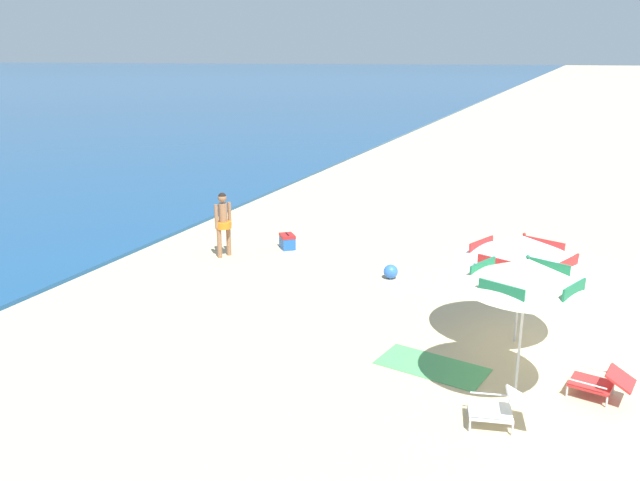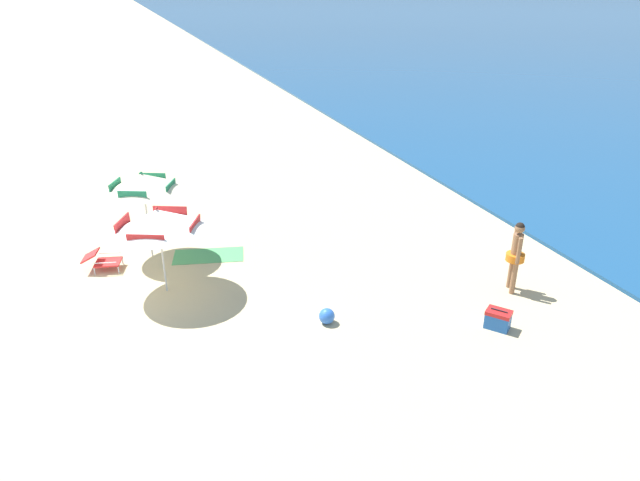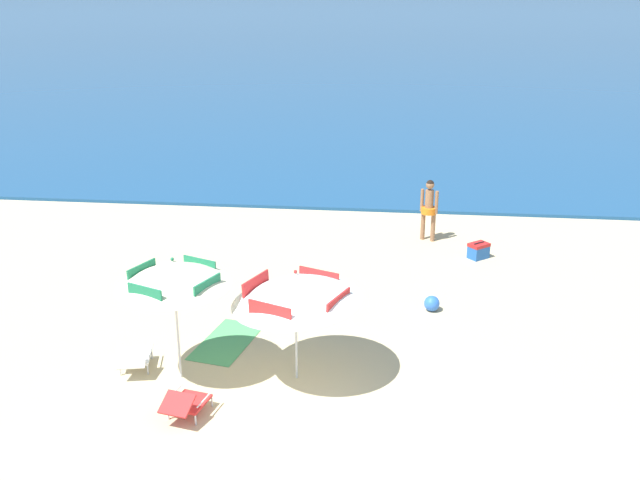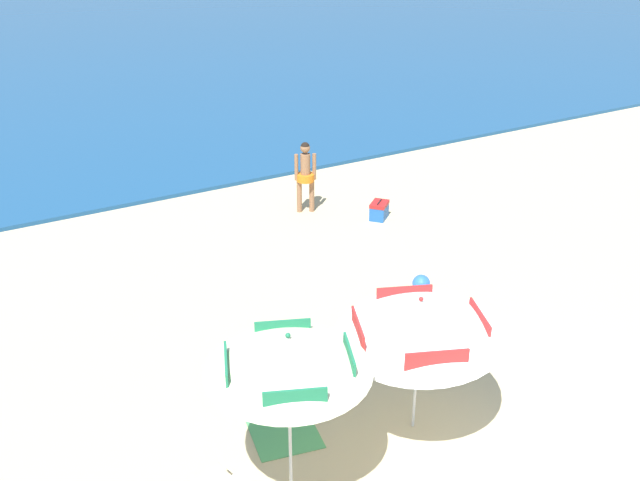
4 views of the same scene
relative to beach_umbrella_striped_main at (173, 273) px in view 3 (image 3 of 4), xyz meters
name	(u,v)px [view 3 (image 3 of 4)]	position (x,y,z in m)	size (l,w,h in m)	color
ground_plane	(315,477)	(2.69, -2.45, -2.00)	(800.00, 800.00, 0.00)	tan
beach_umbrella_striped_main	(173,273)	(0.00, 0.00, 0.00)	(2.61, 2.62, 2.29)	silver
beach_umbrella_striped_second	(296,287)	(2.05, 0.20, -0.25)	(2.70, 2.67, 2.10)	silver
lounge_chair_under_umbrella	(185,403)	(0.45, -1.20, -1.73)	(0.71, 0.98, 0.52)	red
lounge_chair_beside_umbrella	(134,357)	(-0.89, 0.12, -1.73)	(0.71, 0.98, 0.52)	white
person_standing_near_shore	(429,206)	(4.58, 7.75, -1.02)	(0.47, 0.41, 1.69)	#8C6042
cooler_box	(478,251)	(5.83, 6.52, -1.80)	(0.60, 0.59, 0.43)	#1E56A8
beach_ball	(432,303)	(4.53, 3.26, -1.83)	(0.34, 0.34, 0.34)	blue
beach_towel	(227,341)	(0.50, 1.39, -2.00)	(0.90, 1.80, 0.01)	#4C9E5B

